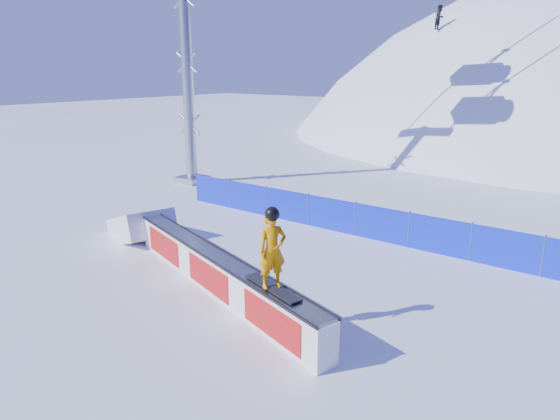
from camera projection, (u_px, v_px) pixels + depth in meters
The scene contains 6 objects.
ground at pixel (371, 304), 12.53m from camera, with size 160.00×160.00×0.00m, color white.
snow_hill at pixel (559, 316), 49.55m from camera, with size 64.00×64.00×64.00m.
safety_fence at pixel (439, 236), 15.81m from camera, with size 22.05×0.05×1.30m.
rail_box at pixel (218, 274), 13.09m from camera, with size 8.67×3.21×1.07m.
snow_ramp at pixel (142, 237), 17.58m from camera, with size 2.49×1.66×0.93m, color white, non-canonical shape.
snowboarder at pixel (272, 249), 10.70m from camera, with size 1.79×0.83×1.86m.
Camera 1 is at (5.10, -10.46, 5.71)m, focal length 32.00 mm.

